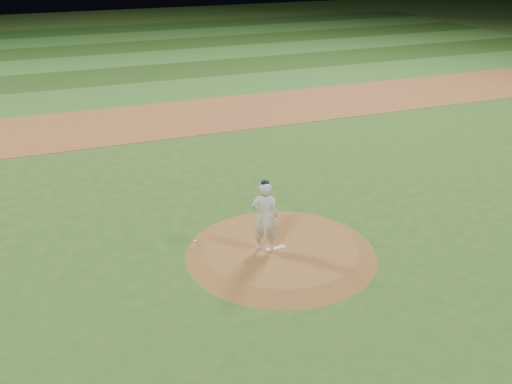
% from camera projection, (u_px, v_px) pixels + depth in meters
% --- Properties ---
extents(ground, '(120.00, 120.00, 0.00)m').
position_uv_depth(ground, '(281.00, 253.00, 16.44)').
color(ground, '#335E1E').
rests_on(ground, ground).
extents(infield_dirt_band, '(70.00, 6.00, 0.02)m').
position_uv_depth(infield_dirt_band, '(169.00, 119.00, 28.32)').
color(infield_dirt_band, '#94582E').
rests_on(infield_dirt_band, ground).
extents(outfield_stripe_0, '(70.00, 5.00, 0.02)m').
position_uv_depth(outfield_stripe_0, '(147.00, 93.00, 32.99)').
color(outfield_stripe_0, '#366E28').
rests_on(outfield_stripe_0, ground).
extents(outfield_stripe_1, '(70.00, 5.00, 0.02)m').
position_uv_depth(outfield_stripe_1, '(132.00, 74.00, 37.23)').
color(outfield_stripe_1, '#244B18').
rests_on(outfield_stripe_1, ground).
extents(outfield_stripe_2, '(70.00, 5.00, 0.02)m').
position_uv_depth(outfield_stripe_2, '(120.00, 60.00, 41.48)').
color(outfield_stripe_2, '#37732A').
rests_on(outfield_stripe_2, ground).
extents(outfield_stripe_3, '(70.00, 5.00, 0.02)m').
position_uv_depth(outfield_stripe_3, '(110.00, 48.00, 45.72)').
color(outfield_stripe_3, '#244E19').
rests_on(outfield_stripe_3, ground).
extents(outfield_stripe_4, '(70.00, 5.00, 0.02)m').
position_uv_depth(outfield_stripe_4, '(102.00, 38.00, 49.97)').
color(outfield_stripe_4, '#336E28').
rests_on(outfield_stripe_4, ground).
extents(outfield_stripe_5, '(70.00, 5.00, 0.02)m').
position_uv_depth(outfield_stripe_5, '(95.00, 30.00, 54.21)').
color(outfield_stripe_5, '#204C18').
rests_on(outfield_stripe_5, ground).
extents(pitchers_mound, '(5.50, 5.50, 0.25)m').
position_uv_depth(pitchers_mound, '(281.00, 250.00, 16.39)').
color(pitchers_mound, '#8F5D2C').
rests_on(pitchers_mound, ground).
extents(pitching_rubber, '(0.59, 0.18, 0.03)m').
position_uv_depth(pitching_rubber, '(276.00, 248.00, 16.19)').
color(pitching_rubber, white).
rests_on(pitching_rubber, pitchers_mound).
extents(rosin_bag, '(0.11, 0.11, 0.06)m').
position_uv_depth(rosin_bag, '(195.00, 241.00, 16.54)').
color(rosin_bag, silver).
rests_on(rosin_bag, pitchers_mound).
extents(pitcher_on_mound, '(0.88, 0.73, 2.12)m').
position_uv_depth(pitcher_on_mound, '(265.00, 216.00, 15.74)').
color(pitcher_on_mound, silver).
rests_on(pitcher_on_mound, pitchers_mound).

